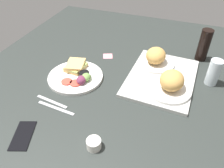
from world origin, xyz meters
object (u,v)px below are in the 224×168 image
bread_plate_far (171,83)px  knife (56,108)px  espresso_cup (94,144)px  fork (52,101)px  serving_tray (161,77)px  plate_with_salad (77,75)px  cell_phone (23,135)px  soda_bottle (204,45)px  bread_plate_near (156,58)px  sticky_note (108,56)px  drinking_glass (214,72)px

bread_plate_far → knife: 54.50cm
espresso_cup → fork: espresso_cup is taller
serving_tray → plate_with_salad: 44.70cm
serving_tray → cell_phone: serving_tray is taller
soda_bottle → bread_plate_far: bearing=-19.1°
bread_plate_near → bread_plate_far: size_ratio=0.92×
plate_with_salad → fork: 20.85cm
serving_tray → plate_with_salad: size_ratio=1.57×
serving_tray → knife: serving_tray is taller
serving_tray → bread_plate_far: bearing=29.4°
serving_tray → bread_plate_near: 12.40cm
cell_phone → sticky_note: (-67.02, 10.37, -0.34)cm
serving_tray → espresso_cup: espresso_cup is taller
soda_bottle → espresso_cup: soda_bottle is taller
soda_bottle → espresso_cup: bearing=-23.8°
bread_plate_far → knife: bearing=-58.3°
cell_phone → sticky_note: 67.82cm
espresso_cup → bread_plate_far: bearing=152.3°
drinking_glass → fork: 80.05cm
serving_tray → bread_plate_far: 12.13cm
bread_plate_far → soda_bottle: bearing=160.9°
drinking_glass → bread_plate_near: bearing=-99.4°
drinking_glass → sticky_note: drinking_glass is taller
fork → bread_plate_near: bearing=57.0°
serving_tray → knife: 55.76cm
cell_phone → espresso_cup: bearing=80.1°
serving_tray → cell_phone: size_ratio=3.13×
plate_with_salad → fork: size_ratio=1.69×
espresso_cup → knife: 27.67cm
bread_plate_near → espresso_cup: 62.04cm
drinking_glass → soda_bottle: bearing=-164.5°
serving_tray → cell_phone: (55.88, -44.91, -0.40)cm
bread_plate_near → plate_with_salad: 44.33cm
plate_with_salad → fork: plate_with_salad is taller
fork → bread_plate_far: bearing=34.9°
plate_with_salad → sticky_note: size_ratio=5.13×
drinking_glass → bread_plate_far: bearing=-51.9°
bread_plate_far → cell_phone: 68.57cm
espresso_cup → serving_tray: bearing=162.3°
bread_plate_near → sticky_note: size_ratio=3.54×
bread_plate_near → bread_plate_far: (19.64, 10.96, 0.16)cm
serving_tray → knife: size_ratio=2.37×
serving_tray → drinking_glass: bearing=101.8°
knife → soda_bottle: bearing=52.8°
bread_plate_far → serving_tray: bearing=-150.6°
sticky_note → serving_tray: bearing=72.1°
plate_with_salad → cell_phone: (41.42, -2.62, -1.30)cm
knife → sticky_note: size_ratio=3.39×
cell_phone → plate_with_salad: bearing=156.8°
serving_tray → bread_plate_near: bread_plate_near is taller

